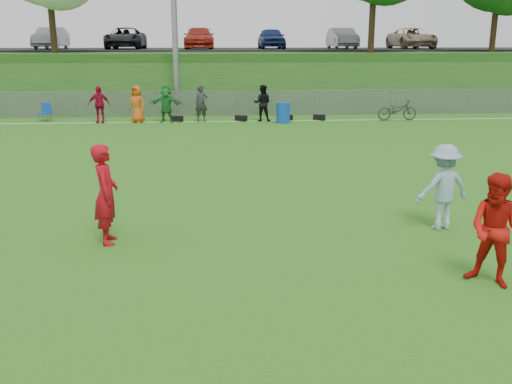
{
  "coord_description": "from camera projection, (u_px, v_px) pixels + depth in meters",
  "views": [
    {
      "loc": [
        -1.25,
        -8.84,
        3.74
      ],
      "look_at": [
        -0.52,
        0.5,
        1.23
      ],
      "focal_mm": 40.0,
      "sensor_mm": 36.0,
      "label": 1
    }
  ],
  "objects": [
    {
      "name": "ground",
      "position": [
        289.0,
        270.0,
        9.57
      ],
      "size": [
        120.0,
        120.0,
        0.0
      ],
      "primitive_type": "plane",
      "color": "#266314",
      "rests_on": "ground"
    },
    {
      "name": "berm",
      "position": [
        229.0,
        73.0,
        39.04
      ],
      "size": [
        120.0,
        18.0,
        3.0
      ],
      "primitive_type": "cube",
      "color": "#1C4814",
      "rests_on": "ground"
    },
    {
      "name": "camp_chair",
      "position": [
        45.0,
        116.0,
        26.86
      ],
      "size": [
        0.57,
        0.57,
        0.86
      ],
      "rotation": [
        0.0,
        0.0,
        -0.21
      ],
      "color": "#103CAE",
      "rests_on": "ground"
    },
    {
      "name": "recycling_bin",
      "position": [
        283.0,
        113.0,
        26.29
      ],
      "size": [
        0.76,
        0.76,
        0.94
      ],
      "primitive_type": "cylinder",
      "rotation": [
        0.0,
        0.0,
        0.24
      ],
      "color": "#0F44AD",
      "rests_on": "ground"
    },
    {
      "name": "player_blue",
      "position": [
        443.0,
        187.0,
        11.45
      ],
      "size": [
        1.22,
        0.84,
        1.74
      ],
      "primitive_type": "imported",
      "rotation": [
        0.0,
        0.0,
        3.32
      ],
      "color": "#8BA9C1",
      "rests_on": "ground"
    },
    {
      "name": "spectator_row",
      "position": [
        174.0,
        104.0,
        26.46
      ],
      "size": [
        8.52,
        0.91,
        1.69
      ],
      "color": "#A40B2B",
      "rests_on": "ground"
    },
    {
      "name": "fence",
      "position": [
        236.0,
        103.0,
        28.66
      ],
      "size": [
        58.0,
        0.06,
        1.3
      ],
      "color": "gray",
      "rests_on": "ground"
    },
    {
      "name": "bicycle",
      "position": [
        397.0,
        110.0,
        27.11
      ],
      "size": [
        1.91,
        0.73,
        0.99
      ],
      "primitive_type": "imported",
      "rotation": [
        0.0,
        0.0,
        1.61
      ],
      "color": "#2A292C",
      "rests_on": "ground"
    },
    {
      "name": "player_red_center",
      "position": [
        497.0,
        231.0,
        8.77
      ],
      "size": [
        1.1,
        1.09,
        1.79
      ],
      "primitive_type": "imported",
      "rotation": [
        0.0,
        0.0,
        -0.75
      ],
      "color": "red",
      "rests_on": "ground"
    },
    {
      "name": "parking_lot",
      "position": [
        228.0,
        49.0,
        40.56
      ],
      "size": [
        120.0,
        12.0,
        0.1
      ],
      "primitive_type": "cube",
      "color": "black",
      "rests_on": "berm"
    },
    {
      "name": "car_row",
      "position": [
        211.0,
        38.0,
        39.31
      ],
      "size": [
        32.04,
        5.18,
        1.44
      ],
      "color": "silver",
      "rests_on": "parking_lot"
    },
    {
      "name": "sideline_far",
      "position": [
        238.0,
        121.0,
        26.9
      ],
      "size": [
        60.0,
        0.1,
        0.01
      ],
      "primitive_type": "cube",
      "color": "white",
      "rests_on": "ground"
    },
    {
      "name": "gear_bags",
      "position": [
        256.0,
        118.0,
        27.03
      ],
      "size": [
        7.36,
        0.56,
        0.26
      ],
      "color": "black",
      "rests_on": "ground"
    },
    {
      "name": "player_red_left",
      "position": [
        106.0,
        194.0,
        10.62
      ],
      "size": [
        0.53,
        0.74,
        1.9
      ],
      "primitive_type": "imported",
      "rotation": [
        0.0,
        0.0,
        1.68
      ],
      "color": "#AF0C18",
      "rests_on": "ground"
    }
  ]
}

